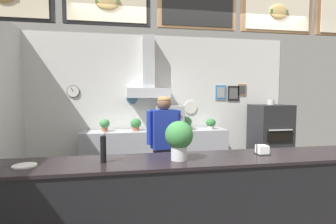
% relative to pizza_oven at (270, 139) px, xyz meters
% --- Properties ---
extents(back_wall_assembly, '(5.48, 2.81, 2.86)m').
position_rel_pizza_oven_xyz_m(back_wall_assembly, '(-2.17, 0.50, 0.80)').
color(back_wall_assembly, gray).
rests_on(back_wall_assembly, ground_plane).
extents(service_counter, '(4.78, 0.60, 1.01)m').
position_rel_pizza_oven_xyz_m(service_counter, '(-2.16, -2.31, -0.21)').
color(service_counter, black).
rests_on(service_counter, ground_plane).
extents(back_prep_counter, '(2.86, 0.52, 0.92)m').
position_rel_pizza_oven_xyz_m(back_prep_counter, '(-2.32, 0.26, -0.26)').
color(back_prep_counter, '#A3A5AD').
rests_on(back_prep_counter, ground_plane).
extents(pizza_oven, '(0.69, 0.70, 1.52)m').
position_rel_pizza_oven_xyz_m(pizza_oven, '(0.00, 0.00, 0.00)').
color(pizza_oven, '#232326').
rests_on(pizza_oven, ground_plane).
extents(shop_worker, '(0.51, 0.28, 1.60)m').
position_rel_pizza_oven_xyz_m(shop_worker, '(-2.36, -1.06, 0.17)').
color(shop_worker, '#232328').
rests_on(shop_worker, ground_plane).
extents(espresso_machine, '(0.52, 0.53, 0.48)m').
position_rel_pizza_oven_xyz_m(espresso_machine, '(-2.05, 0.23, 0.44)').
color(espresso_machine, '#A3A5AD').
rests_on(espresso_machine, back_prep_counter).
extents(potted_thyme, '(0.19, 0.19, 0.24)m').
position_rel_pizza_oven_xyz_m(potted_thyme, '(-3.30, 0.26, 0.34)').
color(potted_thyme, '#9E563D').
rests_on(potted_thyme, back_prep_counter).
extents(potted_basil, '(0.21, 0.21, 0.24)m').
position_rel_pizza_oven_xyz_m(potted_basil, '(-2.71, 0.29, 0.34)').
color(potted_basil, '#9E563D').
rests_on(potted_basil, back_prep_counter).
extents(potted_oregano, '(0.20, 0.20, 0.22)m').
position_rel_pizza_oven_xyz_m(potted_oregano, '(-1.18, 0.23, 0.32)').
color(potted_oregano, beige).
rests_on(potted_oregano, back_prep_counter).
extents(potted_sage, '(0.22, 0.22, 0.26)m').
position_rel_pizza_oven_xyz_m(potted_sage, '(-1.69, 0.27, 0.35)').
color(potted_sage, '#4C4C51').
rests_on(potted_sage, back_prep_counter).
extents(napkin_holder, '(0.13, 0.12, 0.11)m').
position_rel_pizza_oven_xyz_m(napkin_holder, '(-1.51, -2.27, 0.34)').
color(napkin_holder, '#262628').
rests_on(napkin_holder, service_counter).
extents(basil_vase, '(0.27, 0.27, 0.37)m').
position_rel_pizza_oven_xyz_m(basil_vase, '(-2.42, -2.34, 0.50)').
color(basil_vase, silver).
rests_on(basil_vase, service_counter).
extents(condiment_plate, '(0.20, 0.20, 0.01)m').
position_rel_pizza_oven_xyz_m(condiment_plate, '(-3.78, -2.32, 0.30)').
color(condiment_plate, white).
rests_on(condiment_plate, service_counter).
extents(pepper_grinder, '(0.05, 0.05, 0.29)m').
position_rel_pizza_oven_xyz_m(pepper_grinder, '(-3.12, -2.32, 0.44)').
color(pepper_grinder, black).
rests_on(pepper_grinder, service_counter).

